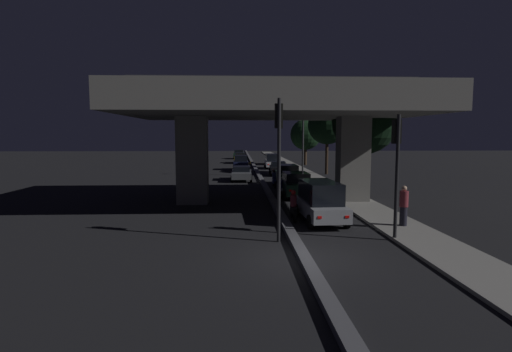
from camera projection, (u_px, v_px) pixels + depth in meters
The scene contains 23 objects.
ground_plane at pixel (303, 259), 13.56m from camera, with size 200.00×200.00×0.00m, color black.
median_divider at pixel (256, 170), 48.34m from camera, with size 0.43×126.00×0.21m, color #4C4C51.
sidewalk_right at pixel (309, 176), 41.62m from camera, with size 2.40×126.00×0.12m, color gray.
elevated_overpass at pixel (274, 108), 24.48m from camera, with size 17.82×12.14×7.81m.
traffic_light_left_of_median at pixel (279, 145), 15.51m from camera, with size 0.30×0.49×5.62m.
traffic_light_right_of_median at pixel (397, 155), 15.77m from camera, with size 0.30×0.49×5.02m.
street_lamp at pixel (300, 127), 40.08m from camera, with size 2.20×0.32×8.73m.
car_silver_lead at pixel (320, 201), 19.41m from camera, with size 2.06×4.53×1.98m.
car_dark_green_second at pixel (296, 184), 27.29m from camera, with size 2.01×4.19×1.70m.
car_dark_green_third at pixel (288, 175), 34.02m from camera, with size 1.87×4.45×1.75m.
car_black_fourth at pixel (278, 168), 42.74m from camera, with size 1.91×4.24×1.49m.
car_white_fifth at pixel (272, 161), 51.62m from camera, with size 1.82×4.03×1.89m.
car_grey_lead_oncoming at pixel (241, 173), 37.72m from camera, with size 1.97×4.61×1.32m.
car_dark_blue_second_oncoming at pixel (241, 162), 49.59m from camera, with size 1.93×4.01×1.81m.
car_taxi_yellow_third_oncoming at pixel (240, 158), 61.93m from camera, with size 1.98×4.59×1.60m.
car_dark_green_fourth_oncoming at pixel (239, 154), 73.82m from camera, with size 2.13×4.12×1.65m.
motorcycle_black_filtering_near at pixel (293, 207), 19.81m from camera, with size 0.32×1.85×1.51m.
motorcycle_white_filtering_mid at pixel (281, 189), 27.01m from camera, with size 0.34×1.84×1.42m.
motorcycle_blue_filtering_far at pixel (274, 180), 32.48m from camera, with size 0.33×1.90×1.46m.
pedestrian_on_sidewalk at pixel (404, 206), 18.02m from camera, with size 0.39×0.39×1.82m.
roadside_tree_kerbside_near at pixel (365, 122), 28.73m from camera, with size 4.72×4.72×7.59m.
roadside_tree_kerbside_mid at pixel (327, 125), 43.42m from camera, with size 4.23×4.23×7.50m.
roadside_tree_kerbside_far at pixel (306, 135), 57.54m from camera, with size 4.42×4.42×6.61m.
Camera 1 is at (-2.21, -13.12, 4.17)m, focal length 28.00 mm.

